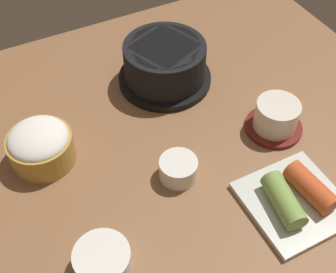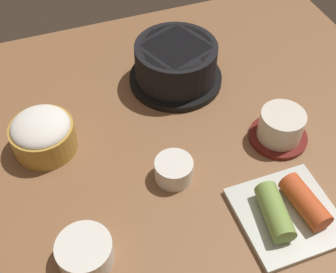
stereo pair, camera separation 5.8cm
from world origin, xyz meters
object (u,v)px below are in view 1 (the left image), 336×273
(side_bowl_near, at_px, (103,260))
(stone_pot, at_px, (165,64))
(tea_cup_with_saucer, at_px, (276,117))
(kimchi_plate, at_px, (296,198))
(banchan_cup_center, at_px, (178,169))
(rice_bowl, at_px, (40,145))

(side_bowl_near, bearing_deg, stone_pot, 51.04)
(stone_pot, bearing_deg, side_bowl_near, -128.96)
(tea_cup_with_saucer, relative_size, kimchi_plate, 0.70)
(stone_pot, height_order, banchan_cup_center, stone_pot)
(stone_pot, xyz_separation_m, banchan_cup_center, (-0.08, -0.22, -0.02))
(tea_cup_with_saucer, relative_size, banchan_cup_center, 1.64)
(rice_bowl, relative_size, banchan_cup_center, 1.73)
(banchan_cup_center, relative_size, kimchi_plate, 0.43)
(banchan_cup_center, bearing_deg, side_bowl_near, -150.94)
(stone_pot, bearing_deg, tea_cup_with_saucer, -60.50)
(rice_bowl, bearing_deg, side_bowl_near, -85.36)
(rice_bowl, height_order, kimchi_plate, rice_bowl)
(side_bowl_near, bearing_deg, kimchi_plate, -6.95)
(stone_pot, relative_size, tea_cup_with_saucer, 1.79)
(tea_cup_with_saucer, distance_m, kimchi_plate, 0.16)
(banchan_cup_center, xyz_separation_m, kimchi_plate, (0.13, -0.13, -0.00))
(kimchi_plate, bearing_deg, side_bowl_near, 173.05)
(tea_cup_with_saucer, xyz_separation_m, side_bowl_near, (-0.36, -0.11, -0.01))
(stone_pot, distance_m, banchan_cup_center, 0.23)
(stone_pot, xyz_separation_m, rice_bowl, (-0.27, -0.08, -0.01))
(rice_bowl, xyz_separation_m, tea_cup_with_saucer, (0.38, -0.12, -0.01))
(stone_pot, bearing_deg, kimchi_plate, -81.96)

